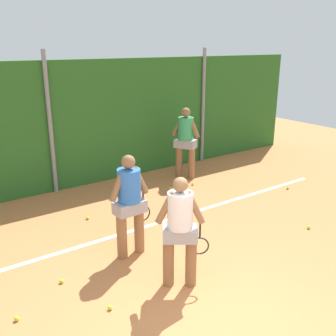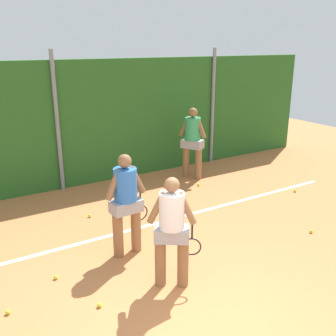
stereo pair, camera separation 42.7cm
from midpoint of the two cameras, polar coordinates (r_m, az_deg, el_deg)
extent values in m
plane|color=#C67542|center=(6.45, -2.40, -14.46)|extent=(24.41, 24.41, 0.00)
cube|color=#286023|center=(9.61, -15.03, 5.90)|extent=(15.86, 0.25, 3.09)
cylinder|color=gray|center=(9.42, -14.77, 6.44)|extent=(0.10, 0.10, 3.33)
cylinder|color=gray|center=(11.55, 7.68, 8.91)|extent=(0.10, 0.10, 3.33)
cube|color=white|center=(7.41, -7.13, -9.93)|extent=(11.59, 0.10, 0.01)
cylinder|color=#8C603D|center=(5.86, 1.01, -13.79)|extent=(0.17, 0.17, 0.75)
cylinder|color=#8C603D|center=(5.86, 4.36, -13.85)|extent=(0.17, 0.17, 0.75)
cube|color=#99999E|center=(5.62, 2.76, -9.72)|extent=(0.58, 0.52, 0.20)
cylinder|color=white|center=(5.46, 2.82, -6.32)|extent=(0.37, 0.37, 0.53)
sphere|color=#8C603D|center=(5.31, 2.88, -2.53)|extent=(0.22, 0.22, 0.22)
cylinder|color=#8C603D|center=(5.45, 0.63, -5.90)|extent=(0.27, 0.22, 0.51)
cylinder|color=#8C603D|center=(5.45, 5.02, -5.97)|extent=(0.27, 0.22, 0.51)
cylinder|color=black|center=(5.65, 5.77, -9.13)|extent=(0.03, 0.03, 0.28)
torus|color=#26262B|center=(5.78, 5.69, -11.52)|extent=(0.25, 0.18, 0.28)
cylinder|color=#8C603D|center=(6.58, -5.52, -9.90)|extent=(0.17, 0.17, 0.78)
cylinder|color=#8C603D|center=(6.73, -2.92, -9.15)|extent=(0.17, 0.17, 0.78)
cube|color=#99999E|center=(6.45, -4.30, -5.64)|extent=(0.53, 0.33, 0.21)
cylinder|color=blue|center=(6.30, -4.38, -2.48)|extent=(0.38, 0.38, 0.55)
sphere|color=#8C603D|center=(6.18, -4.47, 1.00)|extent=(0.22, 0.22, 0.22)
cylinder|color=#8C603D|center=(6.19, -6.12, -2.51)|extent=(0.31, 0.12, 0.52)
cylinder|color=#8C603D|center=(6.39, -2.72, -1.75)|extent=(0.31, 0.12, 0.52)
cylinder|color=black|center=(6.61, -2.27, -4.54)|extent=(0.03, 0.03, 0.28)
torus|color=#26262B|center=(6.72, -2.24, -6.66)|extent=(0.28, 0.04, 0.28)
cylinder|color=#8C603D|center=(10.39, 3.83, 0.90)|extent=(0.18, 0.18, 0.82)
cylinder|color=#8C603D|center=(10.25, 5.68, 0.60)|extent=(0.18, 0.18, 0.82)
cube|color=#99999E|center=(10.17, 4.83, 3.56)|extent=(0.55, 0.64, 0.22)
cylinder|color=#339E60|center=(10.08, 4.89, 5.78)|extent=(0.40, 0.40, 0.59)
sphere|color=#8C603D|center=(10.00, 4.95, 8.16)|extent=(0.24, 0.24, 0.24)
cylinder|color=#8C603D|center=(10.17, 3.71, 6.17)|extent=(0.23, 0.31, 0.56)
cylinder|color=#8C603D|center=(9.98, 6.09, 5.88)|extent=(0.23, 0.31, 0.56)
sphere|color=#CCDB33|center=(8.02, 21.84, -8.69)|extent=(0.07, 0.07, 0.07)
sphere|color=#CCDB33|center=(8.21, -10.03, -6.97)|extent=(0.07, 0.07, 0.07)
sphere|color=#CCDB33|center=(9.96, 19.41, -3.19)|extent=(0.07, 0.07, 0.07)
sphere|color=#CCDB33|center=(6.33, -14.31, -15.38)|extent=(0.07, 0.07, 0.07)
sphere|color=#CCDB33|center=(5.66, -7.83, -19.44)|extent=(0.07, 0.07, 0.07)
sphere|color=#CCDB33|center=(9.84, 5.76, -2.47)|extent=(0.07, 0.07, 0.07)
sphere|color=#CCDB33|center=(9.53, 2.41, -3.10)|extent=(0.07, 0.07, 0.07)
sphere|color=#CCDB33|center=(5.83, -20.51, -19.34)|extent=(0.07, 0.07, 0.07)
sphere|color=#CCDB33|center=(8.89, -5.01, -4.75)|extent=(0.07, 0.07, 0.07)
camera|label=1|loc=(0.21, -88.31, 0.55)|focal=41.30mm
camera|label=2|loc=(0.21, 91.69, -0.55)|focal=41.30mm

